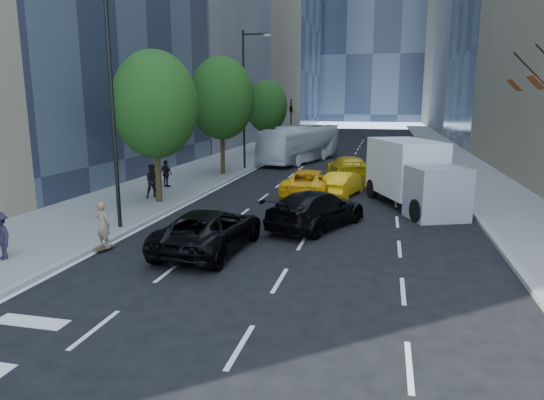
% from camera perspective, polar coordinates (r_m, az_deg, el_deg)
% --- Properties ---
extents(ground, '(160.00, 160.00, 0.00)m').
position_cam_1_polar(ground, '(14.63, -2.96, -9.11)').
color(ground, black).
rests_on(ground, ground).
extents(sidewalk_left, '(6.00, 120.00, 0.15)m').
position_cam_1_polar(sidewalk_left, '(45.29, -3.44, 5.13)').
color(sidewalk_left, slate).
rests_on(sidewalk_left, ground).
extents(sidewalk_right, '(4.00, 120.00, 0.15)m').
position_cam_1_polar(sidewalk_right, '(43.88, 21.16, 4.16)').
color(sidewalk_right, slate).
rests_on(sidewalk_right, ground).
extents(tower_right_far, '(20.00, 24.00, 50.00)m').
position_cam_1_polar(tower_right_far, '(114.35, 23.65, 20.68)').
color(tower_right_far, '#85765C').
rests_on(tower_right_far, ground).
extents(lamp_near, '(2.13, 0.22, 10.00)m').
position_cam_1_polar(lamp_near, '(19.93, -17.98, 12.90)').
color(lamp_near, black).
rests_on(lamp_near, sidewalk_left).
extents(lamp_far, '(2.13, 0.22, 10.00)m').
position_cam_1_polar(lamp_far, '(36.58, -3.07, 12.60)').
color(lamp_far, black).
rests_on(lamp_far, sidewalk_left).
extents(tree_near, '(4.20, 4.20, 7.46)m').
position_cam_1_polar(tree_near, '(24.73, -13.61, 10.83)').
color(tree_near, '#312313').
rests_on(tree_near, sidewalk_left).
extents(tree_mid, '(4.50, 4.50, 7.99)m').
position_cam_1_polar(tree_mid, '(33.98, -5.95, 11.80)').
color(tree_mid, '#312313').
rests_on(tree_mid, sidewalk_left).
extents(tree_far, '(3.90, 3.90, 6.92)m').
position_cam_1_polar(tree_far, '(46.47, -0.63, 10.94)').
color(tree_far, '#312313').
rests_on(tree_far, sidewalk_left).
extents(traffic_signal, '(2.48, 0.53, 5.20)m').
position_cam_1_polar(traffic_signal, '(54.12, 2.26, 10.62)').
color(traffic_signal, black).
rests_on(traffic_signal, sidewalk_left).
extents(skateboarder, '(0.68, 0.52, 1.65)m').
position_cam_1_polar(skateboarder, '(17.88, -19.24, -3.12)').
color(skateboarder, '#866C53').
rests_on(skateboarder, ground).
extents(black_sedan_lincoln, '(2.83, 5.48, 1.48)m').
position_cam_1_polar(black_sedan_lincoln, '(17.09, -7.32, -3.53)').
color(black_sedan_lincoln, black).
rests_on(black_sedan_lincoln, ground).
extents(black_sedan_mercedes, '(4.16, 5.76, 1.55)m').
position_cam_1_polar(black_sedan_mercedes, '(20.08, 5.27, -1.09)').
color(black_sedan_mercedes, black).
rests_on(black_sedan_mercedes, ground).
extents(taxi_a, '(1.98, 4.09, 1.35)m').
position_cam_1_polar(taxi_a, '(20.42, 3.41, -1.14)').
color(taxi_a, orange).
rests_on(taxi_a, ground).
extents(taxi_b, '(2.42, 4.22, 1.32)m').
position_cam_1_polar(taxi_b, '(27.29, 8.44, 1.96)').
color(taxi_b, '#F3B70C').
rests_on(taxi_b, ground).
extents(taxi_c, '(2.61, 5.37, 1.47)m').
position_cam_1_polar(taxi_c, '(26.81, 4.46, 2.05)').
color(taxi_c, '#FFB10D').
rests_on(taxi_c, ground).
extents(taxi_d, '(3.62, 5.73, 1.55)m').
position_cam_1_polar(taxi_d, '(32.89, 8.93, 3.79)').
color(taxi_d, '#DFB90B').
rests_on(taxi_d, ground).
extents(city_bus, '(5.53, 11.36, 3.08)m').
position_cam_1_polar(city_bus, '(41.77, 3.40, 6.61)').
color(city_bus, white).
rests_on(city_bus, ground).
extents(box_truck, '(4.78, 7.17, 3.23)m').
position_cam_1_polar(box_truck, '(24.72, 16.23, 2.94)').
color(box_truck, silver).
rests_on(box_truck, ground).
extents(pedestrian_a, '(1.09, 1.05, 1.77)m').
position_cam_1_polar(pedestrian_a, '(26.13, -13.80, 2.16)').
color(pedestrian_a, black).
rests_on(pedestrian_a, sidewalk_left).
extents(pedestrian_b, '(1.01, 0.73, 1.60)m').
position_cam_1_polar(pedestrian_b, '(29.31, -12.34, 3.06)').
color(pedestrian_b, black).
rests_on(pedestrian_b, sidewalk_left).
extents(pedestrian_c, '(1.16, 0.95, 1.56)m').
position_cam_1_polar(pedestrian_c, '(17.82, -29.35, -3.68)').
color(pedestrian_c, '#251E2E').
rests_on(pedestrian_c, sidewalk_left).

